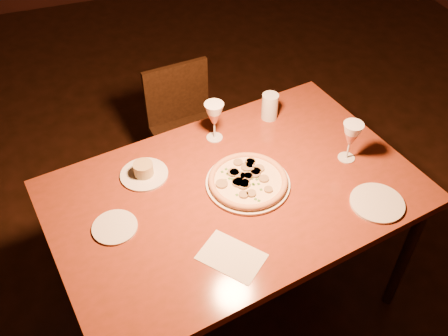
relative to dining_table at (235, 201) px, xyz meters
name	(u,v)px	position (x,y,z in m)	size (l,w,h in m)	color
floor	(243,260)	(0.13, 0.19, -0.73)	(7.00, 7.00, 0.00)	black
dining_table	(235,201)	(0.00, 0.00, 0.00)	(1.64, 1.21, 0.80)	maroon
chair_far	(186,126)	(0.03, 0.89, -0.28)	(0.42, 0.42, 0.80)	black
pizza_plate	(248,181)	(0.06, 0.01, 0.09)	(0.35, 0.35, 0.04)	silver
ramekin_saucer	(144,172)	(-0.33, 0.21, 0.09)	(0.20, 0.20, 0.06)	silver
wine_glass_far	(214,121)	(0.03, 0.34, 0.17)	(0.09, 0.09, 0.19)	#CC7155
wine_glass_right	(350,142)	(0.53, 0.02, 0.17)	(0.09, 0.09, 0.19)	#CC7155
water_tumbler	(270,106)	(0.32, 0.40, 0.14)	(0.08, 0.08, 0.13)	silver
side_plate_left	(115,227)	(-0.51, -0.03, 0.08)	(0.17, 0.17, 0.01)	silver
side_plate_near	(377,203)	(0.51, -0.26, 0.08)	(0.22, 0.22, 0.01)	silver
menu_card	(232,257)	(-0.13, -0.31, 0.07)	(0.16, 0.23, 0.00)	beige
pendant_light	(240,14)	(0.00, 0.00, 0.85)	(0.12, 0.12, 0.12)	orange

